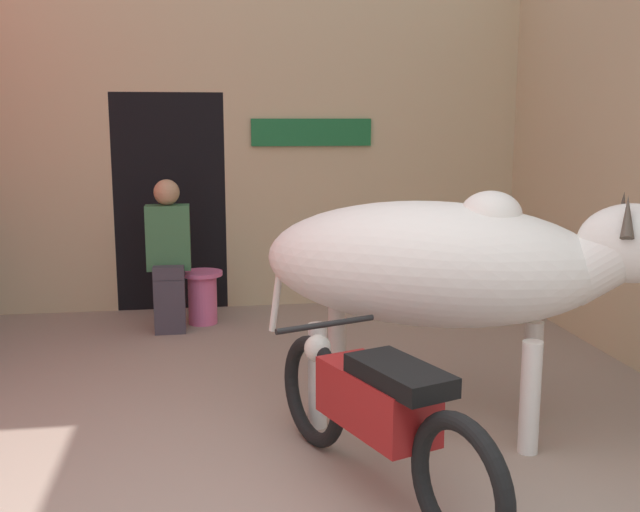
% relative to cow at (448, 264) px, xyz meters
% --- Properties ---
extents(wall_back_with_doorway, '(5.35, 0.93, 3.49)m').
position_rel_cow_xyz_m(wall_back_with_doorway, '(-1.20, 3.32, 0.54)').
color(wall_back_with_doorway, '#C6B289').
rests_on(wall_back_with_doorway, ground_plane).
extents(cow, '(2.33, 1.52, 1.42)m').
position_rel_cow_xyz_m(cow, '(0.00, 0.00, 0.00)').
color(cow, silver).
rests_on(cow, ground_plane).
extents(motorcycle_near, '(0.81, 1.77, 0.74)m').
position_rel_cow_xyz_m(motorcycle_near, '(-0.57, -0.70, -0.56)').
color(motorcycle_near, black).
rests_on(motorcycle_near, ground_plane).
extents(shopkeeper_seated, '(0.37, 0.34, 1.29)m').
position_rel_cow_xyz_m(shopkeeper_seated, '(-1.66, 2.37, -0.28)').
color(shopkeeper_seated, '#3D3842').
rests_on(shopkeeper_seated, ground_plane).
extents(plastic_stool, '(0.36, 0.36, 0.47)m').
position_rel_cow_xyz_m(plastic_stool, '(-1.39, 2.52, -0.72)').
color(plastic_stool, '#DB6093').
rests_on(plastic_stool, ground_plane).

